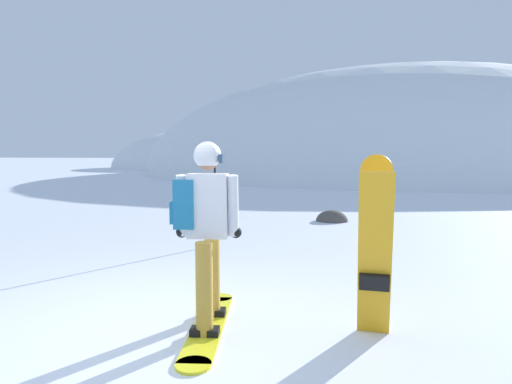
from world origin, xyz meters
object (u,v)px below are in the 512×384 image
Objects in this scene: piste_marker_near at (215,190)px; rock_dark at (332,221)px; spare_snowboard at (375,247)px; snowboarder_main at (205,229)px.

rock_dark is (1.74, 3.34, -0.98)m from piste_marker_near.
piste_marker_near is (-2.65, 3.40, 0.16)m from spare_snowboard.
spare_snowboard is at bearing -82.31° from rock_dark.
snowboarder_main is 1.51m from spare_snowboard.
rock_dark is (-0.91, 6.74, -0.81)m from spare_snowboard.
piste_marker_near is (-1.15, 3.49, 0.06)m from snowboarder_main.
snowboarder_main reaches higher than spare_snowboard.
rock_dark is at bearing 97.69° from spare_snowboard.
rock_dark is at bearing 85.00° from snowboarder_main.
snowboarder_main is 1.06× the size of piste_marker_near.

